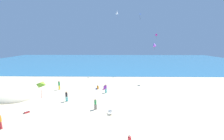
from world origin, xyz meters
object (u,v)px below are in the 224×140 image
person_1 (66,96)px  kite_blue (140,14)px  person_7 (106,88)px  kite_lime (40,84)px  person_3 (59,85)px  kite_purple (154,45)px  kite_magenta (156,35)px  beach_chair_far_left (110,112)px  person_2 (130,139)px  person_5 (0,120)px  person_0 (104,88)px  kite_white (117,12)px  person_4 (98,88)px  person_6 (95,103)px  cooler_box (27,112)px

person_1 → kite_blue: (13.63, 19.75, 14.79)m
person_7 → kite_lime: bearing=-26.4°
person_3 → kite_blue: (16.69, 14.64, 14.73)m
kite_purple → kite_magenta: kite_magenta is taller
person_3 → kite_lime: kite_lime is taller
beach_chair_far_left → person_2: size_ratio=0.96×
person_5 → kite_magenta: (21.56, 23.30, 9.27)m
beach_chair_far_left → person_1: (-6.41, 3.49, 0.64)m
person_0 → person_7: size_ratio=0.53×
kite_blue → kite_white: size_ratio=0.85×
person_0 → kite_blue: (8.53, 14.37, 15.38)m
person_0 → person_3: person_3 is taller
person_4 → kite_purple: (11.34, 5.12, 7.70)m
kite_purple → kite_blue: bearing=99.6°
person_1 → kite_magenta: bearing=-50.9°
kite_blue → kite_magenta: (3.60, -3.07, -5.49)m
person_0 → kite_purple: (10.07, 5.28, 7.68)m
person_2 → person_6: person_6 is taller
cooler_box → person_7: (9.24, 6.95, 0.72)m
beach_chair_far_left → person_6: 2.28m
person_1 → kite_lime: kite_lime is taller
person_4 → kite_magenta: 20.04m
person_3 → kite_lime: size_ratio=1.05×
beach_chair_far_left → kite_lime: size_ratio=0.40×
cooler_box → person_0: size_ratio=0.86×
person_0 → kite_purple: kite_purple is taller
person_5 → kite_blue: size_ratio=0.95×
person_3 → person_4: person_3 is taller
person_7 → person_2: bearing=11.3°
beach_chair_far_left → kite_magenta: (10.82, 20.17, 9.94)m
beach_chair_far_left → person_7: bearing=-173.0°
beach_chair_far_left → cooler_box: size_ratio=0.91×
person_2 → person_5: person_5 is taller
cooler_box → kite_magenta: size_ratio=0.54×
kite_magenta → kite_purple: bearing=-108.9°
beach_chair_far_left → person_4: 9.39m
person_5 → person_7: person_5 is taller
person_1 → cooler_box: bearing=126.9°
person_0 → kite_blue: size_ratio=0.48×
beach_chair_far_left → person_2: (1.84, -4.75, -0.00)m
person_4 → person_6: person_6 is taller
beach_chair_far_left → kite_white: kite_white is taller
person_5 → person_4: bearing=158.6°
person_0 → person_7: person_7 is taller
person_1 → kite_blue: 28.19m
person_4 → kite_blue: bearing=-130.7°
person_4 → kite_purple: size_ratio=0.48×
person_0 → person_1: (-5.10, -5.38, 0.59)m
cooler_box → kite_purple: bearing=36.5°
kite_purple → person_5: bearing=-138.4°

